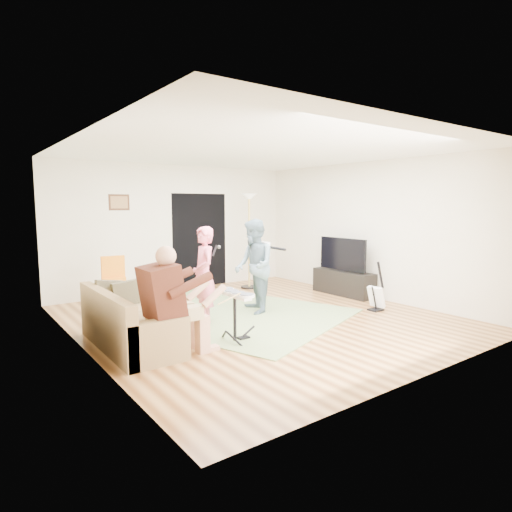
{
  "coord_description": "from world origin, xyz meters",
  "views": [
    {
      "loc": [
        -4.11,
        -5.51,
        1.86
      ],
      "look_at": [
        0.15,
        0.3,
        0.99
      ],
      "focal_mm": 30.0,
      "sensor_mm": 36.0,
      "label": 1
    }
  ],
  "objects_px": {
    "torchiere_lamp": "(249,224)",
    "guitar_spare": "(376,297)",
    "drum_kit": "(235,319)",
    "dining_chair": "(116,293)",
    "guitarist": "(254,266)",
    "singer": "(204,275)",
    "tv_cabinet": "(344,283)",
    "television": "(343,254)",
    "sofa": "(125,328)"
  },
  "relations": [
    {
      "from": "sofa",
      "to": "guitar_spare",
      "type": "distance_m",
      "value": 4.29
    },
    {
      "from": "sofa",
      "to": "tv_cabinet",
      "type": "distance_m",
      "value": 4.82
    },
    {
      "from": "guitarist",
      "to": "tv_cabinet",
      "type": "xyz_separation_m",
      "value": [
        2.37,
        0.1,
        -0.56
      ]
    },
    {
      "from": "sofa",
      "to": "drum_kit",
      "type": "distance_m",
      "value": 1.44
    },
    {
      "from": "drum_kit",
      "to": "television",
      "type": "bearing_deg",
      "value": 19.49
    },
    {
      "from": "sofa",
      "to": "guitar_spare",
      "type": "relative_size",
      "value": 2.16
    },
    {
      "from": "dining_chair",
      "to": "singer",
      "type": "bearing_deg",
      "value": -52.87
    },
    {
      "from": "sofa",
      "to": "guitarist",
      "type": "height_order",
      "value": "guitarist"
    },
    {
      "from": "drum_kit",
      "to": "guitar_spare",
      "type": "height_order",
      "value": "guitar_spare"
    },
    {
      "from": "singer",
      "to": "tv_cabinet",
      "type": "relative_size",
      "value": 1.09
    },
    {
      "from": "guitarist",
      "to": "tv_cabinet",
      "type": "distance_m",
      "value": 2.43
    },
    {
      "from": "dining_chair",
      "to": "tv_cabinet",
      "type": "xyz_separation_m",
      "value": [
        4.29,
        -1.31,
        -0.1
      ]
    },
    {
      "from": "singer",
      "to": "guitar_spare",
      "type": "xyz_separation_m",
      "value": [
        2.82,
        -1.11,
        -0.51
      ]
    },
    {
      "from": "sofa",
      "to": "dining_chair",
      "type": "relative_size",
      "value": 1.94
    },
    {
      "from": "drum_kit",
      "to": "dining_chair",
      "type": "xyz_separation_m",
      "value": [
        -0.79,
        2.53,
        0.04
      ]
    },
    {
      "from": "guitar_spare",
      "to": "dining_chair",
      "type": "height_order",
      "value": "dining_chair"
    },
    {
      "from": "guitarist",
      "to": "television",
      "type": "relative_size",
      "value": 1.38
    },
    {
      "from": "torchiere_lamp",
      "to": "dining_chair",
      "type": "distance_m",
      "value": 3.35
    },
    {
      "from": "torchiere_lamp",
      "to": "television",
      "type": "height_order",
      "value": "torchiere_lamp"
    },
    {
      "from": "torchiere_lamp",
      "to": "drum_kit",
      "type": "bearing_deg",
      "value": -128.33
    },
    {
      "from": "torchiere_lamp",
      "to": "television",
      "type": "relative_size",
      "value": 1.78
    },
    {
      "from": "drum_kit",
      "to": "tv_cabinet",
      "type": "height_order",
      "value": "drum_kit"
    },
    {
      "from": "singer",
      "to": "guitarist",
      "type": "xyz_separation_m",
      "value": [
        1.0,
        0.05,
        0.05
      ]
    },
    {
      "from": "singer",
      "to": "television",
      "type": "relative_size",
      "value": 1.29
    },
    {
      "from": "guitar_spare",
      "to": "guitarist",
      "type": "bearing_deg",
      "value": 147.42
    },
    {
      "from": "sofa",
      "to": "drum_kit",
      "type": "xyz_separation_m",
      "value": [
        1.28,
        -0.65,
        0.06
      ]
    },
    {
      "from": "guitarist",
      "to": "torchiere_lamp",
      "type": "distance_m",
      "value": 2.31
    },
    {
      "from": "guitarist",
      "to": "torchiere_lamp",
      "type": "height_order",
      "value": "torchiere_lamp"
    },
    {
      "from": "singer",
      "to": "guitar_spare",
      "type": "relative_size",
      "value": 1.75
    },
    {
      "from": "sofa",
      "to": "torchiere_lamp",
      "type": "xyz_separation_m",
      "value": [
        3.63,
        2.32,
        1.18
      ]
    },
    {
      "from": "television",
      "to": "torchiere_lamp",
      "type": "bearing_deg",
      "value": 122.11
    },
    {
      "from": "drum_kit",
      "to": "guitarist",
      "type": "xyz_separation_m",
      "value": [
        1.13,
        1.12,
        0.5
      ]
    },
    {
      "from": "torchiere_lamp",
      "to": "guitar_spare",
      "type": "bearing_deg",
      "value": -78.74
    },
    {
      "from": "guitar_spare",
      "to": "torchiere_lamp",
      "type": "xyz_separation_m",
      "value": [
        -0.6,
        3.02,
        1.19
      ]
    },
    {
      "from": "guitar_spare",
      "to": "torchiere_lamp",
      "type": "height_order",
      "value": "torchiere_lamp"
    },
    {
      "from": "television",
      "to": "drum_kit",
      "type": "bearing_deg",
      "value": -160.51
    },
    {
      "from": "sofa",
      "to": "torchiere_lamp",
      "type": "distance_m",
      "value": 4.47
    },
    {
      "from": "guitarist",
      "to": "dining_chair",
      "type": "height_order",
      "value": "guitarist"
    },
    {
      "from": "guitarist",
      "to": "guitar_spare",
      "type": "height_order",
      "value": "guitarist"
    },
    {
      "from": "drum_kit",
      "to": "singer",
      "type": "bearing_deg",
      "value": 83.03
    },
    {
      "from": "guitar_spare",
      "to": "torchiere_lamp",
      "type": "relative_size",
      "value": 0.42
    },
    {
      "from": "guitarist",
      "to": "dining_chair",
      "type": "distance_m",
      "value": 2.43
    },
    {
      "from": "guitarist",
      "to": "television",
      "type": "height_order",
      "value": "guitarist"
    },
    {
      "from": "guitarist",
      "to": "tv_cabinet",
      "type": "height_order",
      "value": "guitarist"
    },
    {
      "from": "dining_chair",
      "to": "drum_kit",
      "type": "bearing_deg",
      "value": -67.74
    },
    {
      "from": "drum_kit",
      "to": "singer",
      "type": "relative_size",
      "value": 0.47
    },
    {
      "from": "guitar_spare",
      "to": "dining_chair",
      "type": "relative_size",
      "value": 0.89
    },
    {
      "from": "sofa",
      "to": "singer",
      "type": "bearing_deg",
      "value": 16.5
    },
    {
      "from": "tv_cabinet",
      "to": "television",
      "type": "bearing_deg",
      "value": -180.0
    },
    {
      "from": "singer",
      "to": "guitarist",
      "type": "height_order",
      "value": "guitarist"
    }
  ]
}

